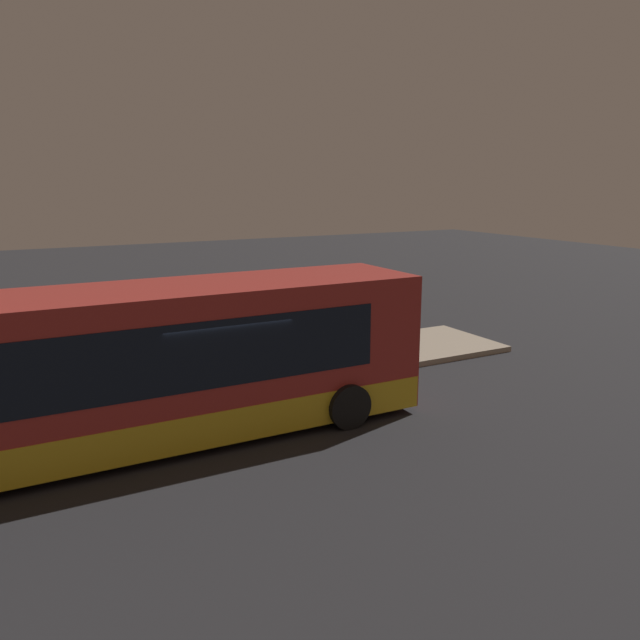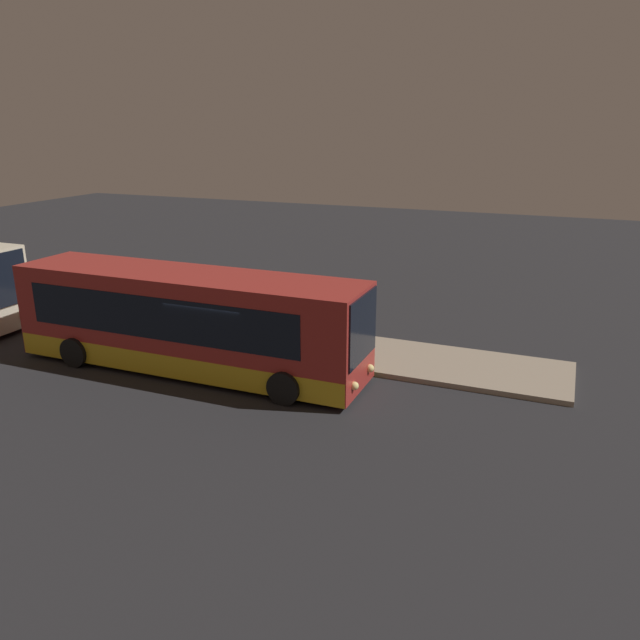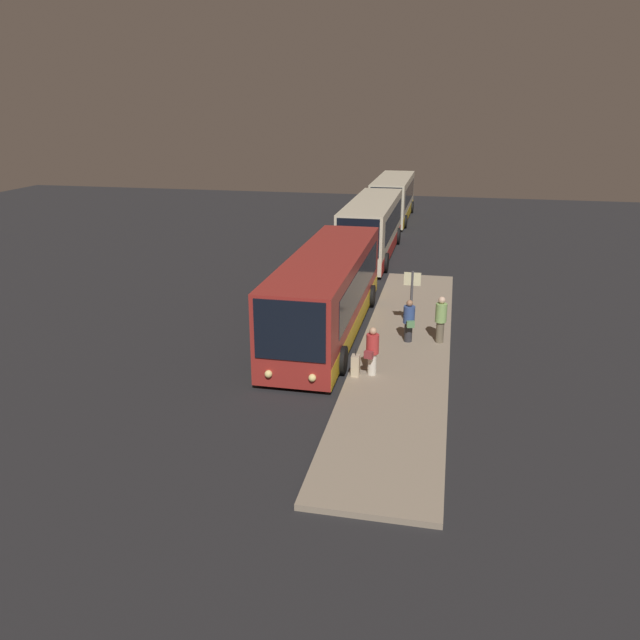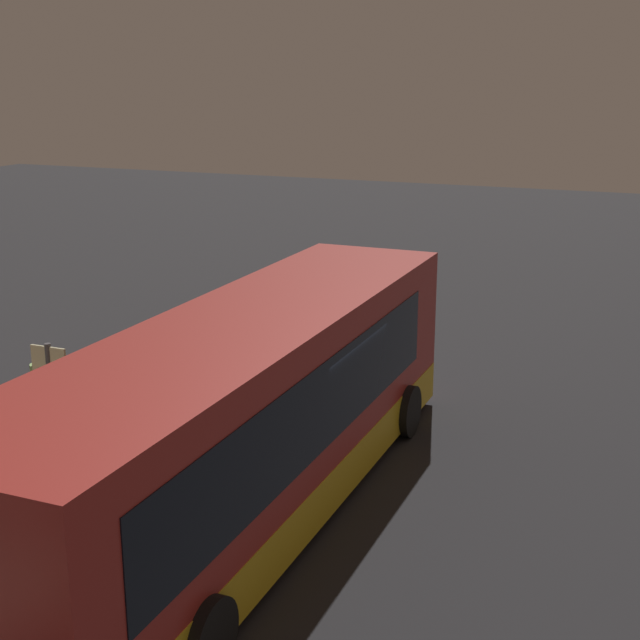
% 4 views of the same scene
% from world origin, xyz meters
% --- Properties ---
extents(ground, '(80.00, 80.00, 0.00)m').
position_xyz_m(ground, '(0.00, 0.00, 0.00)').
color(ground, '#232326').
extents(platform, '(20.00, 3.20, 0.16)m').
position_xyz_m(platform, '(0.00, 3.20, 0.08)').
color(platform, gray).
rests_on(platform, ground).
extents(bus_lead, '(11.49, 2.80, 3.11)m').
position_xyz_m(bus_lead, '(-1.35, 0.07, 1.54)').
color(bus_lead, maroon).
rests_on(bus_lead, ground).
extents(passenger_boarding, '(0.65, 0.50, 1.61)m').
position_xyz_m(passenger_boarding, '(2.77, 2.35, 1.01)').
color(passenger_boarding, silver).
rests_on(passenger_boarding, platform).
extents(passenger_waiting, '(0.62, 0.46, 1.74)m').
position_xyz_m(passenger_waiting, '(-0.61, 4.40, 1.09)').
color(passenger_waiting, '#6B604C').
rests_on(passenger_waiting, platform).
extents(passenger_with_bags, '(0.66, 0.52, 1.59)m').
position_xyz_m(passenger_with_bags, '(-0.44, 3.28, 1.00)').
color(passenger_with_bags, '#2D2D33').
rests_on(passenger_with_bags, platform).
extents(suitcase, '(0.32, 0.26, 0.93)m').
position_xyz_m(suitcase, '(2.96, 1.85, 0.51)').
color(suitcase, beige).
rests_on(suitcase, platform).
extents(sign_post, '(0.10, 0.64, 2.32)m').
position_xyz_m(sign_post, '(-1.77, 3.25, 1.63)').
color(sign_post, '#4C4C51').
rests_on(sign_post, platform).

